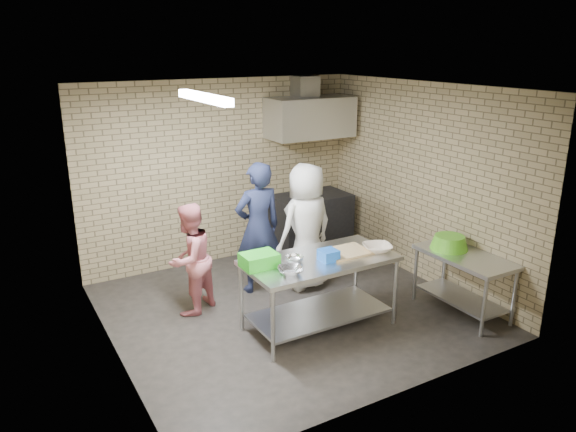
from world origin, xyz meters
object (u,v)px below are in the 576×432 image
at_px(green_crate, 259,260).
at_px(green_basin, 449,242).
at_px(side_counter, 462,284).
at_px(prep_table, 319,293).
at_px(man_navy, 258,228).
at_px(woman_white, 306,227).
at_px(blue_tub, 328,255).
at_px(woman_pink, 190,259).
at_px(bottle_red, 306,120).
at_px(bottle_green, 328,120).
at_px(stove, 311,222).

relative_size(green_crate, green_basin, 0.83).
bearing_deg(side_counter, green_crate, 164.39).
bearing_deg(green_crate, green_basin, -10.06).
relative_size(prep_table, man_navy, 0.98).
relative_size(green_crate, woman_white, 0.22).
relative_size(prep_table, blue_tub, 9.00).
bearing_deg(green_basin, man_navy, 139.58).
xyz_separation_m(man_navy, woman_white, (0.61, -0.21, -0.02)).
distance_m(man_navy, woman_pink, 1.03).
distance_m(green_basin, man_navy, 2.41).
height_order(side_counter, bottle_red, bottle_red).
bearing_deg(woman_white, man_navy, -27.08).
distance_m(blue_tub, bottle_red, 3.04).
bearing_deg(green_crate, man_navy, 63.61).
relative_size(green_basin, bottle_red, 2.56).
distance_m(green_crate, green_basin, 2.44).
xyz_separation_m(bottle_red, woman_white, (-0.85, -1.39, -1.18)).
xyz_separation_m(bottle_red, woman_pink, (-2.45, -1.32, -1.34)).
bearing_deg(woman_pink, side_counter, 118.30).
bearing_deg(bottle_green, prep_table, -125.20).
height_order(green_basin, bottle_red, bottle_red).
bearing_deg(woman_pink, blue_tub, 102.96).
bearing_deg(blue_tub, woman_white, 69.80).
bearing_deg(green_crate, bottle_red, 48.92).
bearing_deg(bottle_green, blue_tub, -123.34).
relative_size(green_crate, woman_pink, 0.28).
distance_m(bottle_green, woman_pink, 3.41).
bearing_deg(man_navy, stove, -144.66).
bearing_deg(stove, green_crate, -133.48).
relative_size(side_counter, woman_white, 0.71).
bearing_deg(woman_white, bottle_red, -129.17).
relative_size(bottle_green, woman_pink, 0.11).
bearing_deg(bottle_red, green_crate, -131.08).
height_order(stove, green_crate, green_crate).
xyz_separation_m(side_counter, man_navy, (-1.85, 1.81, 0.50)).
height_order(blue_tub, man_navy, man_navy).
relative_size(green_basin, bottle_green, 3.07).
height_order(side_counter, green_crate, green_crate).
distance_m(stove, green_crate, 2.90).
height_order(bottle_red, bottle_green, bottle_red).
bearing_deg(bottle_green, woman_pink, -155.10).
height_order(side_counter, woman_pink, woman_pink).
bearing_deg(side_counter, woman_pink, 149.71).
relative_size(side_counter, blue_tub, 6.29).
bearing_deg(woman_pink, stove, 172.88).
distance_m(prep_table, side_counter, 1.81).
height_order(prep_table, green_crate, green_crate).
bearing_deg(green_crate, woman_pink, 113.69).
relative_size(bottle_red, bottle_green, 1.20).
height_order(prep_table, bottle_red, bottle_red).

